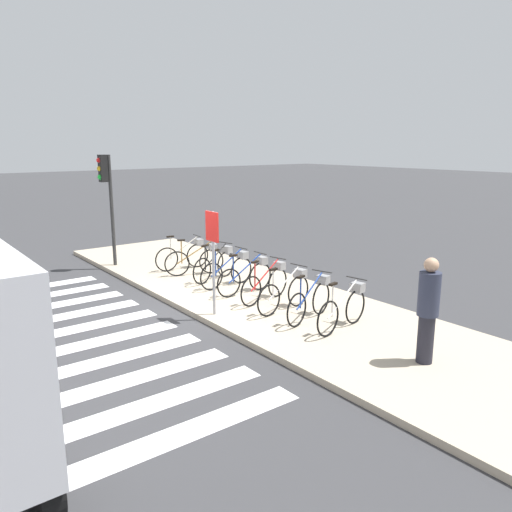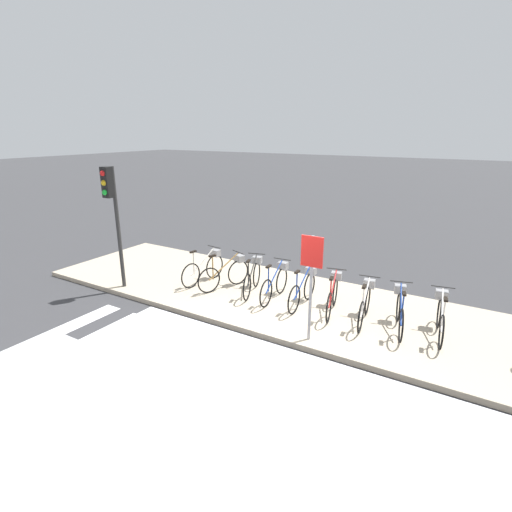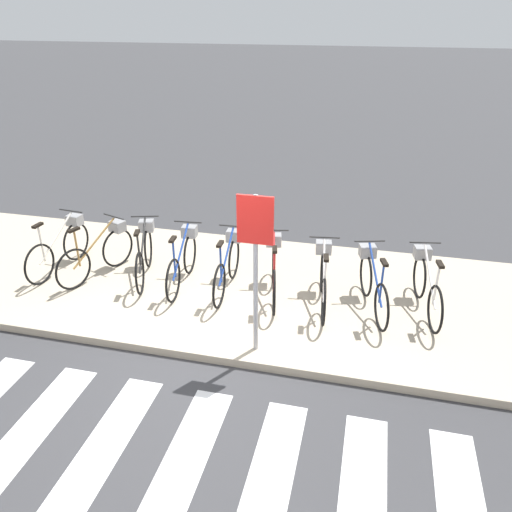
{
  "view_description": "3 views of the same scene",
  "coord_description": "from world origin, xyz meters",
  "px_view_note": "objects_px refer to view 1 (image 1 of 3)",
  "views": [
    {
      "loc": [
        9.1,
        -5.01,
        3.58
      ],
      "look_at": [
        0.83,
        1.33,
        1.23
      ],
      "focal_mm": 35.0,
      "sensor_mm": 36.0,
      "label": 1
    },
    {
      "loc": [
        3.55,
        -6.36,
        4.14
      ],
      "look_at": [
        -1.07,
        1.27,
        1.31
      ],
      "focal_mm": 28.0,
      "sensor_mm": 36.0,
      "label": 2
    },
    {
      "loc": [
        2.01,
        -4.92,
        4.18
      ],
      "look_at": [
        0.54,
        1.23,
        1.01
      ],
      "focal_mm": 35.0,
      "sensor_mm": 36.0,
      "label": 3
    }
  ],
  "objects_px": {
    "parked_bicycle_0": "(185,254)",
    "parked_bicycle_8": "(345,307)",
    "parked_bicycle_1": "(198,259)",
    "parked_bicycle_5": "(267,282)",
    "parked_bicycle_4": "(248,275)",
    "sign_post": "(213,245)",
    "parked_bicycle_2": "(217,263)",
    "parked_bicycle_3": "(230,269)",
    "traffic_light": "(106,186)",
    "parked_bicycle_7": "(312,298)",
    "pedestrian": "(428,308)",
    "parked_bicycle_6": "(287,290)"
  },
  "relations": [
    {
      "from": "parked_bicycle_4",
      "to": "sign_post",
      "type": "bearing_deg",
      "value": -61.62
    },
    {
      "from": "parked_bicycle_0",
      "to": "parked_bicycle_8",
      "type": "xyz_separation_m",
      "value": [
        5.95,
        0.08,
        0.0
      ]
    },
    {
      "from": "pedestrian",
      "to": "parked_bicycle_8",
      "type": "bearing_deg",
      "value": 176.74
    },
    {
      "from": "parked_bicycle_1",
      "to": "parked_bicycle_5",
      "type": "relative_size",
      "value": 0.97
    },
    {
      "from": "parked_bicycle_4",
      "to": "parked_bicycle_6",
      "type": "relative_size",
      "value": 1.01
    },
    {
      "from": "parked_bicycle_1",
      "to": "parked_bicycle_8",
      "type": "height_order",
      "value": "same"
    },
    {
      "from": "parked_bicycle_4",
      "to": "traffic_light",
      "type": "relative_size",
      "value": 0.51
    },
    {
      "from": "parked_bicycle_5",
      "to": "sign_post",
      "type": "relative_size",
      "value": 0.74
    },
    {
      "from": "parked_bicycle_8",
      "to": "traffic_light",
      "type": "xyz_separation_m",
      "value": [
        -7.62,
        -1.6,
        1.85
      ]
    },
    {
      "from": "parked_bicycle_4",
      "to": "traffic_light",
      "type": "bearing_deg",
      "value": -161.72
    },
    {
      "from": "parked_bicycle_1",
      "to": "parked_bicycle_2",
      "type": "xyz_separation_m",
      "value": [
        0.73,
        0.13,
        0.0
      ]
    },
    {
      "from": "parked_bicycle_3",
      "to": "sign_post",
      "type": "bearing_deg",
      "value": -43.42
    },
    {
      "from": "parked_bicycle_3",
      "to": "pedestrian",
      "type": "bearing_deg",
      "value": -0.25
    },
    {
      "from": "parked_bicycle_0",
      "to": "parked_bicycle_4",
      "type": "height_order",
      "value": "same"
    },
    {
      "from": "parked_bicycle_1",
      "to": "parked_bicycle_4",
      "type": "relative_size",
      "value": 0.95
    },
    {
      "from": "parked_bicycle_5",
      "to": "traffic_light",
      "type": "height_order",
      "value": "traffic_light"
    },
    {
      "from": "parked_bicycle_4",
      "to": "traffic_light",
      "type": "height_order",
      "value": "traffic_light"
    },
    {
      "from": "parked_bicycle_2",
      "to": "traffic_light",
      "type": "distance_m",
      "value": 4.0
    },
    {
      "from": "parked_bicycle_7",
      "to": "traffic_light",
      "type": "distance_m",
      "value": 7.25
    },
    {
      "from": "parked_bicycle_3",
      "to": "traffic_light",
      "type": "bearing_deg",
      "value": -158.58
    },
    {
      "from": "parked_bicycle_0",
      "to": "parked_bicycle_4",
      "type": "relative_size",
      "value": 1.0
    },
    {
      "from": "parked_bicycle_4",
      "to": "parked_bicycle_8",
      "type": "xyz_separation_m",
      "value": [
        3.0,
        0.07,
        0.0
      ]
    },
    {
      "from": "parked_bicycle_6",
      "to": "parked_bicycle_0",
      "type": "bearing_deg",
      "value": 178.94
    },
    {
      "from": "parked_bicycle_4",
      "to": "parked_bicycle_5",
      "type": "height_order",
      "value": "same"
    },
    {
      "from": "parked_bicycle_1",
      "to": "parked_bicycle_3",
      "type": "bearing_deg",
      "value": 2.01
    },
    {
      "from": "parked_bicycle_7",
      "to": "sign_post",
      "type": "relative_size",
      "value": 0.73
    },
    {
      "from": "parked_bicycle_3",
      "to": "parked_bicycle_8",
      "type": "relative_size",
      "value": 1.01
    },
    {
      "from": "parked_bicycle_2",
      "to": "parked_bicycle_3",
      "type": "distance_m",
      "value": 0.71
    },
    {
      "from": "pedestrian",
      "to": "traffic_light",
      "type": "height_order",
      "value": "traffic_light"
    },
    {
      "from": "parked_bicycle_2",
      "to": "parked_bicycle_8",
      "type": "relative_size",
      "value": 0.98
    },
    {
      "from": "sign_post",
      "to": "parked_bicycle_8",
      "type": "bearing_deg",
      "value": 34.99
    },
    {
      "from": "parked_bicycle_7",
      "to": "sign_post",
      "type": "distance_m",
      "value": 2.26
    },
    {
      "from": "parked_bicycle_4",
      "to": "sign_post",
      "type": "relative_size",
      "value": 0.75
    },
    {
      "from": "parked_bicycle_4",
      "to": "pedestrian",
      "type": "xyz_separation_m",
      "value": [
        4.83,
        -0.03,
        0.48
      ]
    },
    {
      "from": "parked_bicycle_3",
      "to": "parked_bicycle_7",
      "type": "xyz_separation_m",
      "value": [
        2.98,
        -0.05,
        0.0
      ]
    },
    {
      "from": "parked_bicycle_5",
      "to": "parked_bicycle_1",
      "type": "bearing_deg",
      "value": -178.9
    },
    {
      "from": "parked_bicycle_1",
      "to": "traffic_light",
      "type": "distance_m",
      "value": 3.39
    },
    {
      "from": "parked_bicycle_1",
      "to": "pedestrian",
      "type": "height_order",
      "value": "pedestrian"
    },
    {
      "from": "parked_bicycle_8",
      "to": "pedestrian",
      "type": "distance_m",
      "value": 1.9
    },
    {
      "from": "parked_bicycle_2",
      "to": "parked_bicycle_3",
      "type": "relative_size",
      "value": 0.97
    },
    {
      "from": "parked_bicycle_6",
      "to": "traffic_light",
      "type": "distance_m",
      "value": 6.56
    },
    {
      "from": "parked_bicycle_0",
      "to": "pedestrian",
      "type": "distance_m",
      "value": 7.79
    },
    {
      "from": "parked_bicycle_0",
      "to": "parked_bicycle_2",
      "type": "height_order",
      "value": "same"
    },
    {
      "from": "parked_bicycle_0",
      "to": "parked_bicycle_1",
      "type": "bearing_deg",
      "value": -3.65
    },
    {
      "from": "parked_bicycle_3",
      "to": "sign_post",
      "type": "height_order",
      "value": "sign_post"
    },
    {
      "from": "parked_bicycle_5",
      "to": "parked_bicycle_7",
      "type": "bearing_deg",
      "value": -2.19
    },
    {
      "from": "parked_bicycle_3",
      "to": "parked_bicycle_0",
      "type": "bearing_deg",
      "value": -179.94
    },
    {
      "from": "parked_bicycle_3",
      "to": "parked_bicycle_8",
      "type": "bearing_deg",
      "value": 1.21
    },
    {
      "from": "parked_bicycle_0",
      "to": "parked_bicycle_3",
      "type": "bearing_deg",
      "value": 0.06
    },
    {
      "from": "parked_bicycle_7",
      "to": "parked_bicycle_0",
      "type": "bearing_deg",
      "value": 179.45
    }
  ]
}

